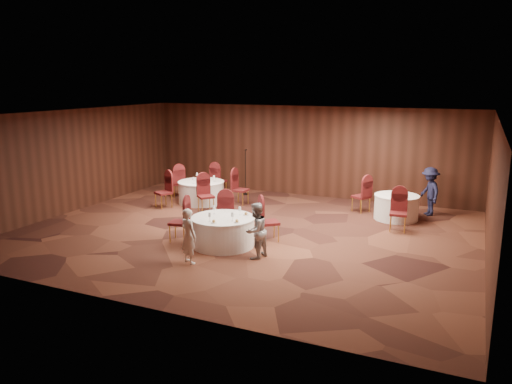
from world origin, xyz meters
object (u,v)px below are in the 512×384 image
at_px(table_main, 223,231).
at_px(woman_a, 189,236).
at_px(table_right, 396,207).
at_px(table_left, 201,192).
at_px(mic_stand, 245,181).
at_px(man_c, 430,191).
at_px(woman_b, 256,231).

bearing_deg(table_main, woman_a, -95.42).
relative_size(table_right, woman_a, 1.02).
relative_size(table_left, woman_a, 1.22).
distance_m(table_main, table_right, 5.59).
height_order(table_left, woman_a, woman_a).
height_order(table_left, table_right, same).
xyz_separation_m(mic_stand, woman_a, (1.85, -6.91, 0.16)).
height_order(table_left, mic_stand, mic_stand).
distance_m(mic_stand, woman_a, 7.15).
xyz_separation_m(table_main, table_right, (3.58, 4.29, 0.00)).
xyz_separation_m(table_main, mic_stand, (-1.98, 5.50, 0.11)).
height_order(woman_a, man_c, man_c).
xyz_separation_m(mic_stand, woman_b, (3.09, -5.98, 0.18)).
bearing_deg(table_main, man_c, 49.57).
relative_size(table_right, woman_b, 0.99).
bearing_deg(mic_stand, table_main, -70.20).
bearing_deg(table_left, table_main, -53.03).
xyz_separation_m(table_right, woman_a, (-3.71, -5.70, 0.27)).
distance_m(table_right, woman_a, 6.81).
bearing_deg(mic_stand, woman_b, -62.64).
bearing_deg(table_right, table_main, -129.82).
bearing_deg(man_c, mic_stand, -122.91).
relative_size(table_main, woman_b, 1.21).
distance_m(table_main, man_c, 6.82).
relative_size(mic_stand, man_c, 1.10).
height_order(table_right, man_c, man_c).
relative_size(table_left, man_c, 1.04).
distance_m(table_left, woman_b, 5.73).
xyz_separation_m(table_right, man_c, (0.84, 0.89, 0.37)).
bearing_deg(mic_stand, man_c, -2.82).
bearing_deg(table_left, mic_stand, 65.69).
height_order(table_right, mic_stand, mic_stand).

